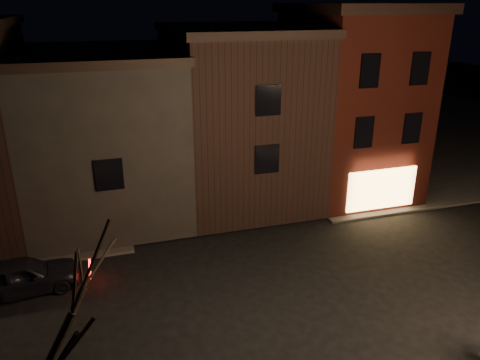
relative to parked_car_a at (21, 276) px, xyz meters
The scene contains 6 objects.
ground 9.99m from the parked_car_a, 18.46° to the right, with size 120.00×120.00×0.00m, color black.
sidewalk_far_right 33.94m from the parked_car_a, 29.77° to the left, with size 30.00×30.00×0.12m, color #2D2B28.
corner_building 19.14m from the parked_car_a, 19.91° to the left, with size 6.50×8.50×10.50m.
row_building_a 13.81m from the parked_car_a, 33.84° to the left, with size 7.30×10.30×9.40m.
row_building_b 8.98m from the parked_car_a, 63.24° to the left, with size 7.80×10.30×8.40m.
parked_car_a is the anchor object (origin of this frame).
Camera 1 is at (-5.89, -14.25, 10.72)m, focal length 35.00 mm.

